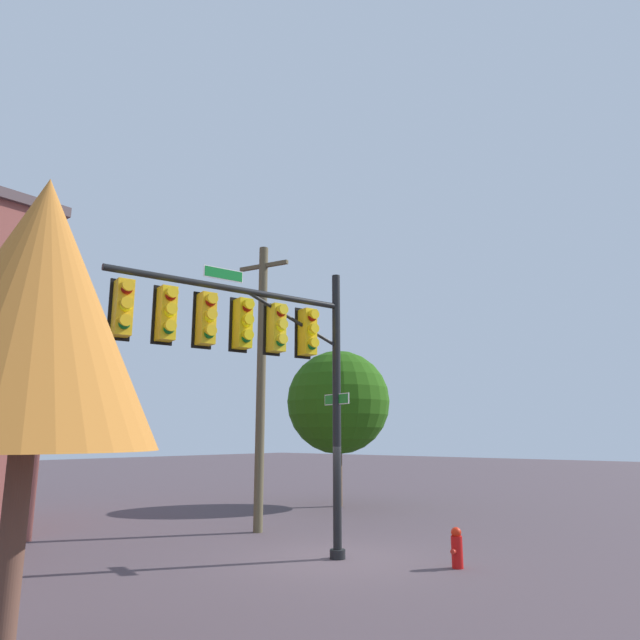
{
  "coord_description": "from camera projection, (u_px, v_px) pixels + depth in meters",
  "views": [
    {
      "loc": [
        10.64,
        8.49,
        2.74
      ],
      "look_at": [
        0.77,
        0.13,
        5.43
      ],
      "focal_mm": 31.43,
      "sensor_mm": 36.0,
      "label": 1
    }
  ],
  "objects": [
    {
      "name": "fire_hydrant",
      "position": [
        457.0,
        548.0,
        11.92
      ],
      "size": [
        0.33,
        0.24,
        0.83
      ],
      "color": "red",
      "rests_on": "ground_plane"
    },
    {
      "name": "utility_pole",
      "position": [
        261.0,
        378.0,
        17.18
      ],
      "size": [
        0.48,
        1.79,
        8.69
      ],
      "color": "brown",
      "rests_on": "ground_plane"
    },
    {
      "name": "tree_near",
      "position": [
        338.0,
        402.0,
        23.12
      ],
      "size": [
        4.22,
        4.22,
        6.25
      ],
      "color": "brown",
      "rests_on": "ground_plane"
    },
    {
      "name": "ground_plane",
      "position": [
        338.0,
        559.0,
        12.77
      ],
      "size": [
        120.0,
        120.0,
        0.0
      ],
      "primitive_type": "plane",
      "color": "#493C42"
    },
    {
      "name": "tree_mid",
      "position": [
        37.0,
        310.0,
        6.32
      ],
      "size": [
        2.84,
        2.84,
        5.74
      ],
      "color": "brown",
      "rests_on": "ground_plane"
    },
    {
      "name": "signal_pole_assembly",
      "position": [
        249.0,
        338.0,
        12.31
      ],
      "size": [
        5.7,
        1.95,
        6.72
      ],
      "color": "black",
      "rests_on": "ground_plane"
    }
  ]
}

